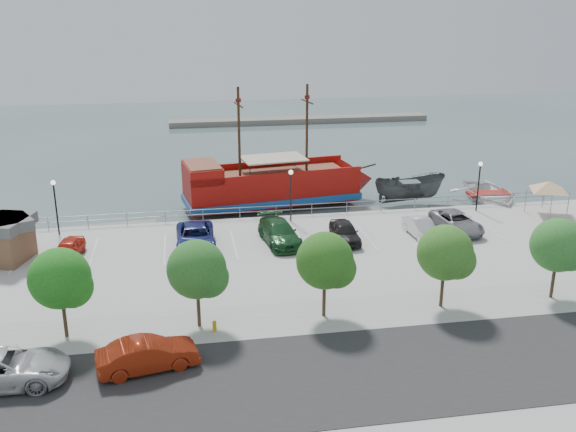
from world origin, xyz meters
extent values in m
plane|color=#3E5052|center=(0.00, 0.00, -1.00)|extent=(160.00, 160.00, 0.00)
cube|color=#272727|center=(0.00, -16.00, 0.01)|extent=(100.00, 8.00, 0.04)
cube|color=#969694|center=(0.00, -10.00, 0.01)|extent=(100.00, 4.00, 0.05)
cylinder|color=gray|center=(0.00, 7.80, 0.95)|extent=(50.00, 0.06, 0.06)
cylinder|color=gray|center=(0.00, 7.80, 0.55)|extent=(50.00, 0.06, 0.06)
cube|color=slate|center=(10.00, 55.00, -0.60)|extent=(40.00, 3.00, 0.80)
cube|color=#A00E09|center=(-0.53, 13.67, 0.83)|extent=(15.99, 7.04, 2.51)
cube|color=#164990|center=(-0.53, 13.67, 0.01)|extent=(16.32, 7.37, 0.58)
cone|color=#A00E09|center=(7.87, 14.92, 0.83)|extent=(3.74, 5.04, 4.63)
cube|color=#A00E09|center=(-6.74, 12.75, 2.77)|extent=(3.57, 5.20, 1.35)
cube|color=brown|center=(-6.74, 12.75, 3.49)|extent=(3.33, 4.79, 0.12)
cube|color=brown|center=(-0.05, 13.74, 2.14)|extent=(13.04, 6.05, 0.14)
cube|color=#A00E09|center=(-0.87, 15.96, 2.43)|extent=(15.31, 2.46, 0.68)
cube|color=#A00E09|center=(-0.19, 11.38, 2.43)|extent=(15.31, 2.46, 0.68)
cylinder|color=#382111|center=(2.81, 14.16, 6.05)|extent=(0.26, 0.26, 7.92)
cylinder|color=#382111|center=(-3.40, 13.24, 6.05)|extent=(0.26, 0.26, 7.92)
cylinder|color=#382111|center=(2.81, 14.16, 8.46)|extent=(0.56, 2.88, 0.14)
cylinder|color=#382111|center=(-3.40, 13.24, 8.46)|extent=(0.56, 2.88, 0.14)
cube|color=#C5B59A|center=(-0.34, 13.70, 3.54)|extent=(6.08, 4.45, 0.12)
cylinder|color=#382111|center=(8.54, 15.02, 1.99)|extent=(2.40, 0.51, 0.57)
imported|color=#424546|center=(12.06, 12.04, 0.29)|extent=(6.69, 2.52, 2.59)
imported|color=white|center=(19.33, 10.73, -0.17)|extent=(6.21, 8.35, 1.66)
cube|color=gray|center=(-14.61, 9.20, -0.78)|extent=(7.76, 2.82, 0.43)
cube|color=slate|center=(9.24, 9.20, -0.80)|extent=(7.27, 4.52, 0.40)
cube|color=gray|center=(16.31, 9.20, -0.82)|extent=(6.51, 3.28, 0.36)
cube|color=brown|center=(-20.89, 1.75, 1.20)|extent=(4.09, 4.09, 2.40)
cylinder|color=slate|center=(19.86, 5.47, 1.01)|extent=(0.09, 0.09, 2.03)
cylinder|color=slate|center=(22.04, 6.45, 1.01)|extent=(0.09, 0.09, 2.03)
cylinder|color=slate|center=(20.84, 3.28, 1.01)|extent=(0.09, 0.09, 2.03)
cylinder|color=slate|center=(23.03, 4.27, 1.01)|extent=(0.09, 0.09, 2.03)
pyramid|color=silver|center=(21.44, 4.87, 2.81)|extent=(5.12, 5.12, 0.83)
imported|color=#BABCBF|center=(-17.19, -14.10, 0.84)|extent=(6.07, 2.88, 1.67)
imported|color=maroon|center=(-10.60, -13.96, 0.80)|extent=(5.10, 2.66, 1.60)
cylinder|color=#D39C0D|center=(-7.21, -10.80, 0.27)|extent=(0.22, 0.22, 0.55)
sphere|color=#D39C0D|center=(-7.21, -10.80, 0.56)|extent=(0.24, 0.24, 0.24)
cylinder|color=black|center=(-18.00, 6.50, 2.00)|extent=(0.12, 0.12, 4.00)
sphere|color=#FFF2CC|center=(-18.00, 6.50, 4.10)|extent=(0.36, 0.36, 0.36)
cylinder|color=black|center=(0.00, 6.50, 2.00)|extent=(0.12, 0.12, 4.00)
sphere|color=#FFF2CC|center=(0.00, 6.50, 4.10)|extent=(0.36, 0.36, 0.36)
cylinder|color=black|center=(16.00, 6.50, 2.00)|extent=(0.12, 0.12, 4.00)
sphere|color=#FFF2CC|center=(16.00, 6.50, 4.10)|extent=(0.36, 0.36, 0.36)
cylinder|color=#473321|center=(-15.00, -10.00, 1.10)|extent=(0.20, 0.20, 2.20)
sphere|color=#1C6117|center=(-15.00, -10.00, 3.40)|extent=(3.20, 3.20, 3.20)
sphere|color=#1C6117|center=(-14.40, -10.30, 3.00)|extent=(2.20, 2.20, 2.20)
cylinder|color=#473321|center=(-8.00, -10.00, 1.10)|extent=(0.20, 0.20, 2.20)
sphere|color=#265A20|center=(-8.00, -10.00, 3.40)|extent=(3.20, 3.20, 3.20)
sphere|color=#265A20|center=(-7.40, -10.30, 3.00)|extent=(2.20, 2.20, 2.20)
cylinder|color=#473321|center=(-1.00, -10.00, 1.10)|extent=(0.20, 0.20, 2.20)
sphere|color=#265818|center=(-1.00, -10.00, 3.40)|extent=(3.20, 3.20, 3.20)
sphere|color=#265818|center=(-0.40, -10.30, 3.00)|extent=(2.20, 2.20, 2.20)
cylinder|color=#473321|center=(6.00, -10.00, 1.10)|extent=(0.20, 0.20, 2.20)
sphere|color=#2F601F|center=(6.00, -10.00, 3.40)|extent=(3.20, 3.20, 3.20)
sphere|color=#2F601F|center=(6.60, -10.30, 3.00)|extent=(2.20, 2.20, 2.20)
cylinder|color=#473321|center=(13.00, -10.00, 1.10)|extent=(0.20, 0.20, 2.20)
sphere|color=#2A6426|center=(13.00, -10.00, 3.40)|extent=(3.20, 3.20, 3.20)
sphere|color=#2A6426|center=(13.60, -10.30, 3.00)|extent=(2.20, 2.20, 2.20)
imported|color=red|center=(-16.53, 1.36, 0.68)|extent=(2.16, 4.16, 1.35)
imported|color=navy|center=(-7.78, 1.84, 0.82)|extent=(2.77, 5.95, 1.65)
imported|color=#1B4C24|center=(-1.67, 1.83, 0.81)|extent=(2.96, 5.82, 1.62)
imported|color=black|center=(3.15, 1.33, 0.74)|extent=(1.80, 4.37, 1.48)
imported|color=silver|center=(9.10, 1.35, 0.69)|extent=(1.74, 4.31, 1.39)
imported|color=gray|center=(12.25, 2.08, 0.74)|extent=(3.03, 5.54, 1.47)
camera|label=1|loc=(-8.51, -41.80, 17.01)|focal=40.00mm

